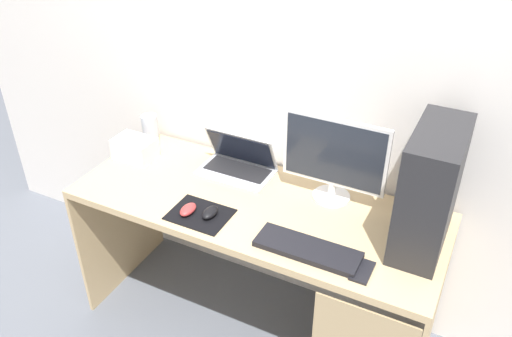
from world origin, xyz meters
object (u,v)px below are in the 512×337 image
Objects in this scene: cell_phone at (362,271)px; monitor at (334,158)px; speaker at (150,129)px; mouse_right at (188,209)px; mouse_left at (210,212)px; keyboard at (308,249)px; laptop at (238,164)px; projector at (135,148)px; pc_tower at (430,190)px.

monitor is at bearing 124.42° from cell_phone.
speaker reaches higher than mouse_right.
monitor is at bearing -2.73° from speaker.
mouse_left is 0.74× the size of cell_phone.
mouse_right is at bearing -40.29° from speaker.
speaker reaches higher than keyboard.
monitor is 1.32× the size of laptop.
monitor is 0.52m from cell_phone.
projector is at bearing 150.92° from mouse_right.
laptop is at bearing -3.92° from speaker.
pc_tower is 1.42× the size of laptop.
projector is 2.08× the size of mouse_left.
speaker is 1.66× the size of mouse_right.
laptop is 0.54m from speaker.
cell_phone is (1.29, -0.44, -0.07)m from speaker.
cell_phone is at bearing -3.54° from keyboard.
mouse_left is (-0.84, -0.24, -0.23)m from pc_tower.
laptop is 3.67× the size of mouse_right.
cell_phone is (-0.15, -0.28, -0.25)m from pc_tower.
mouse_left is (-0.42, -0.36, -0.19)m from monitor.
keyboard is at bearing -21.92° from speaker.
pc_tower is 5.23× the size of mouse_right.
pc_tower is at bearing 61.52° from cell_phone.
keyboard is at bearing -2.50° from mouse_left.
mouse_right is (-0.03, -0.40, -0.02)m from laptop.
projector is 0.64m from mouse_left.
keyboard is at bearing 176.46° from cell_phone.
projector is at bearing 157.07° from mouse_left.
laptop is at bearing 143.19° from keyboard.
monitor reaches higher than mouse_right.
pc_tower is at bearing -15.34° from monitor.
laptop reaches higher than keyboard.
projector is at bearing -173.65° from monitor.
projector is at bearing -82.87° from speaker.
monitor is 1.03m from speaker.
mouse_left reaches higher than keyboard.
keyboard is (0.04, -0.38, -0.20)m from monitor.
cell_phone is (0.68, -0.03, -0.02)m from mouse_left.
monitor reaches higher than projector.
pc_tower reaches higher than mouse_left.
mouse_right reaches higher than keyboard.
pc_tower is 0.52m from keyboard.
speaker is at bearing 158.08° from keyboard.
projector reaches higher than keyboard.
cell_phone is at bearing -28.38° from laptop.
laptop is at bearing 178.62° from monitor.
keyboard is 0.46m from mouse_left.
mouse_left is 1.00× the size of mouse_right.
mouse_right is 0.78m from cell_phone.
laptop is (-0.90, 0.13, -0.21)m from pc_tower.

